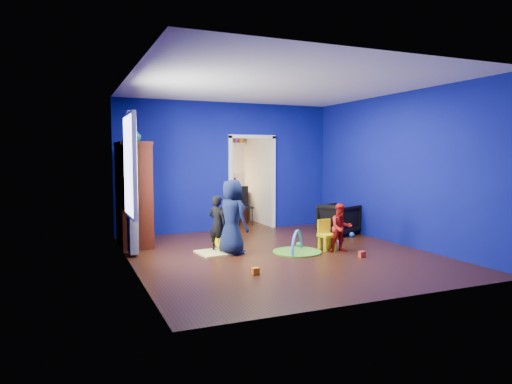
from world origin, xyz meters
name	(u,v)px	position (x,y,z in m)	size (l,w,h in m)	color
floor	(280,254)	(0.00, 0.00, 0.00)	(5.00, 5.50, 0.01)	black
ceiling	(281,85)	(0.00, 0.00, 2.90)	(5.00, 5.50, 0.01)	white
wall_back	(227,167)	(0.00, 2.75, 1.45)	(5.00, 0.02, 2.90)	navy
wall_front	(385,178)	(0.00, -2.75, 1.45)	(5.00, 0.02, 2.90)	navy
wall_left	(131,173)	(-2.50, 0.00, 1.45)	(0.02, 5.50, 2.90)	navy
wall_right	(397,169)	(2.50, 0.00, 1.45)	(0.02, 5.50, 2.90)	navy
alcove	(239,174)	(0.60, 3.62, 1.25)	(1.00, 1.75, 2.50)	silver
armchair	(339,219)	(2.06, 1.32, 0.33)	(0.71, 0.73, 0.66)	black
child_black	(218,224)	(-0.94, 0.60, 0.50)	(0.37, 0.24, 1.01)	black
child_navy	(232,217)	(-0.76, 0.34, 0.65)	(0.63, 0.41, 1.30)	#10163C
toddler_red	(341,228)	(1.08, -0.23, 0.43)	(0.42, 0.33, 0.86)	red
vase	(135,135)	(-2.22, 1.49, 2.08)	(0.23, 0.23, 0.24)	#0C4E64
potted_plant	(131,132)	(-2.22, 2.01, 2.17)	(0.23, 0.23, 0.41)	#318832
tv_armoire	(134,194)	(-2.22, 1.79, 0.98)	(0.58, 1.14, 1.96)	#3D160A
crt_tv	(136,192)	(-2.18, 1.79, 1.02)	(0.46, 0.70, 0.54)	silver
yellow_blanket	(220,252)	(-0.94, 0.50, 0.01)	(0.75, 0.60, 0.03)	#F2E07A
hopper_ball	(225,241)	(-0.81, 0.59, 0.19)	(0.37, 0.37, 0.37)	yellow
kid_chair	(327,236)	(0.93, -0.03, 0.25)	(0.28, 0.28, 0.50)	yellow
play_mat	(297,252)	(0.33, 0.01, 0.01)	(0.86, 0.86, 0.02)	#3B9621
toy_arch	(297,251)	(0.33, 0.01, 0.02)	(0.77, 0.77, 0.05)	#3F8CD8
window_left	(128,166)	(-2.48, 0.35, 1.55)	(0.03, 0.95, 1.55)	white
curtain	(132,183)	(-2.37, 0.90, 1.25)	(0.14, 0.42, 2.40)	slate
doorway	(252,184)	(0.60, 2.75, 1.05)	(1.16, 0.10, 2.10)	white
study_desk	(230,206)	(0.60, 4.26, 0.38)	(0.88, 0.44, 0.75)	#3D140A
desk_monitor	(228,184)	(0.60, 4.38, 0.95)	(0.40, 0.05, 0.32)	black
desk_lamp	(219,185)	(0.32, 4.32, 0.93)	(0.14, 0.14, 0.14)	#FFD88C
folding_chair	(243,207)	(0.60, 3.30, 0.46)	(0.40, 0.40, 0.92)	black
book_shelf	(228,144)	(0.60, 4.37, 2.02)	(0.88, 0.24, 0.04)	white
toy_0	(362,254)	(1.17, -0.75, 0.05)	(0.10, 0.08, 0.10)	red
toy_1	(352,234)	(2.11, 0.90, 0.06)	(0.11, 0.11, 0.11)	blue
toy_2	(256,271)	(-0.92, -1.08, 0.05)	(0.10, 0.08, 0.10)	orange
toy_3	(299,245)	(0.56, 0.36, 0.06)	(0.11, 0.11, 0.11)	green
toy_4	(337,244)	(1.29, 0.20, 0.05)	(0.10, 0.08, 0.10)	#CE4DCE
toy_5	(223,242)	(-0.66, 1.16, 0.06)	(0.11, 0.11, 0.11)	#D24FB4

